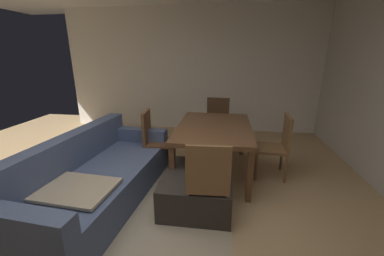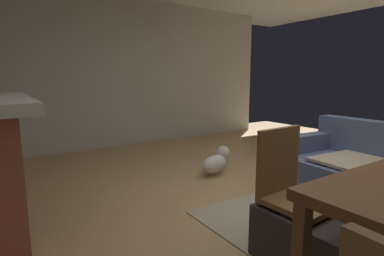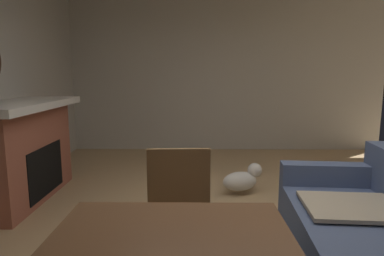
{
  "view_description": "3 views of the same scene",
  "coord_description": "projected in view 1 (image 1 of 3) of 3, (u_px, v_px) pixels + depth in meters",
  "views": [
    {
      "loc": [
        -1.77,
        -0.73,
        1.74
      ],
      "look_at": [
        0.42,
        -0.42,
        1.05
      ],
      "focal_mm": 22.14,
      "sensor_mm": 36.0,
      "label": 1
    },
    {
      "loc": [
        1.71,
        -2.3,
        1.28
      ],
      "look_at": [
        -0.11,
        -1.1,
        0.92
      ],
      "focal_mm": 27.87,
      "sensor_mm": 36.0,
      "label": 2
    },
    {
      "loc": [
        2.52,
        -0.48,
        1.44
      ],
      "look_at": [
        0.01,
        -0.5,
        1.03
      ],
      "focal_mm": 31.08,
      "sensor_mm": 36.0,
      "label": 3
    }
  ],
  "objects": [
    {
      "name": "floor",
      "position": [
        143.0,
        243.0,
        2.29
      ],
      "size": [
        9.19,
        9.19,
        0.0
      ],
      "primitive_type": "plane",
      "color": "tan"
    },
    {
      "name": "wall_right_window_side",
      "position": [
        195.0,
        70.0,
        5.5
      ],
      "size": [
        0.12,
        6.1,
        2.78
      ],
      "primitive_type": "cube",
      "color": "white",
      "rests_on": "ground"
    },
    {
      "name": "potted_plant",
      "position": [
        104.0,
        131.0,
        4.9
      ],
      "size": [
        0.28,
        0.28,
        0.42
      ],
      "color": "brown",
      "rests_on": "ground"
    },
    {
      "name": "ottoman_coffee_table",
      "position": [
        198.0,
        188.0,
        2.86
      ],
      "size": [
        0.95,
        0.8,
        0.39
      ],
      "primitive_type": "cube",
      "color": "#2D2826",
      "rests_on": "ground"
    },
    {
      "name": "dining_chair_east",
      "position": [
        217.0,
        119.0,
        4.67
      ],
      "size": [
        0.46,
        0.46,
        0.93
      ],
      "color": "#513823",
      "rests_on": "ground"
    },
    {
      "name": "couch",
      "position": [
        95.0,
        179.0,
        2.87
      ],
      "size": [
        2.36,
        1.15,
        0.82
      ],
      "color": "#4C5B7F",
      "rests_on": "ground"
    },
    {
      "name": "dining_chair_west",
      "position": [
        208.0,
        179.0,
        2.43
      ],
      "size": [
        0.46,
        0.46,
        0.93
      ],
      "color": "brown",
      "rests_on": "ground"
    },
    {
      "name": "area_rug",
      "position": [
        151.0,
        198.0,
        3.0
      ],
      "size": [
        2.6,
        2.0,
        0.01
      ],
      "primitive_type": "cube",
      "color": "tan",
      "rests_on": "ground"
    },
    {
      "name": "tv_remote",
      "position": [
        195.0,
        175.0,
        2.74
      ],
      "size": [
        0.1,
        0.17,
        0.02
      ],
      "primitive_type": "cube",
      "rotation": [
        0.0,
        0.0,
        0.34
      ],
      "color": "black",
      "rests_on": "ottoman_coffee_table"
    },
    {
      "name": "dining_table",
      "position": [
        214.0,
        130.0,
        3.51
      ],
      "size": [
        1.59,
        1.07,
        0.74
      ],
      "color": "brown",
      "rests_on": "ground"
    },
    {
      "name": "dining_chair_south",
      "position": [
        278.0,
        143.0,
        3.42
      ],
      "size": [
        0.46,
        0.46,
        0.93
      ],
      "color": "brown",
      "rests_on": "ground"
    },
    {
      "name": "dining_chair_north",
      "position": [
        154.0,
        137.0,
        3.67
      ],
      "size": [
        0.48,
        0.48,
        0.93
      ],
      "color": "brown",
      "rests_on": "ground"
    }
  ]
}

